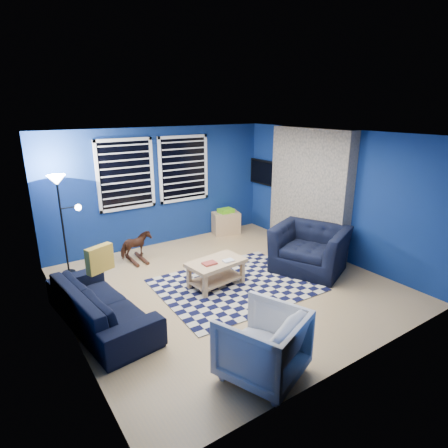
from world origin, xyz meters
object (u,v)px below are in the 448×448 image
at_px(tv, 265,173).
at_px(armchair_bent, 262,344).
at_px(rocking_horse, 136,245).
at_px(coffee_table, 216,268).
at_px(cabinet, 226,222).
at_px(sofa, 101,304).
at_px(armchair_big, 310,249).
at_px(floor_lamp, 60,194).

bearing_deg(tv, armchair_bent, -129.74).
xyz_separation_m(rocking_horse, coffee_table, (0.72, -1.76, 0.00)).
relative_size(coffee_table, cabinet, 1.45).
xyz_separation_m(sofa, armchair_big, (3.73, -0.31, 0.10)).
xyz_separation_m(armchair_big, armchair_bent, (-2.54, -1.73, -0.01)).
bearing_deg(coffee_table, floor_lamp, 135.14).
height_order(tv, armchair_big, tv).
distance_m(tv, cabinet, 1.49).
relative_size(armchair_big, coffee_table, 1.24).
relative_size(sofa, armchair_big, 1.66).
distance_m(armchair_big, rocking_horse, 3.30).
bearing_deg(cabinet, armchair_big, -72.22).
bearing_deg(cabinet, tv, 0.19).
bearing_deg(coffee_table, rocking_horse, 112.12).
bearing_deg(cabinet, rocking_horse, -155.03).
xyz_separation_m(armchair_big, rocking_horse, (-2.51, 2.15, -0.08)).
xyz_separation_m(sofa, coffee_table, (1.94, 0.08, 0.03)).
distance_m(tv, rocking_horse, 3.50).
bearing_deg(cabinet, armchair_bent, -104.33).
xyz_separation_m(armchair_big, coffee_table, (-1.79, 0.39, -0.08)).
height_order(tv, floor_lamp, floor_lamp).
bearing_deg(tv, coffee_table, -143.56).
relative_size(sofa, rocking_horse, 3.45).
bearing_deg(rocking_horse, armchair_bent, 166.93).
height_order(armchair_big, cabinet, armchair_big).
bearing_deg(armchair_bent, cabinet, -140.91).
xyz_separation_m(tv, sofa, (-4.55, -2.01, -1.10)).
distance_m(tv, armchair_big, 2.65).
xyz_separation_m(coffee_table, cabinet, (1.67, 2.18, -0.06)).
distance_m(armchair_bent, cabinet, 4.93).
relative_size(armchair_bent, floor_lamp, 0.48).
distance_m(sofa, armchair_bent, 2.36).
distance_m(armchair_big, cabinet, 2.57).
bearing_deg(floor_lamp, coffee_table, -44.86).
bearing_deg(tv, rocking_horse, -177.16).
distance_m(sofa, cabinet, 4.26).
xyz_separation_m(tv, armchair_bent, (-3.36, -4.04, -1.01)).
distance_m(armchair_big, floor_lamp, 4.51).
bearing_deg(cabinet, coffee_table, -112.41).
height_order(rocking_horse, coffee_table, rocking_horse).
relative_size(armchair_bent, rocking_horse, 1.43).
bearing_deg(coffee_table, tv, 36.44).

